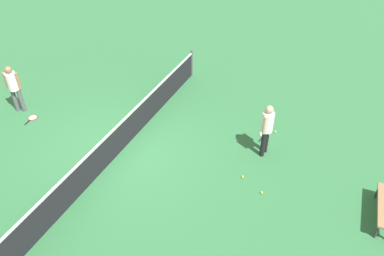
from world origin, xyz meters
TOP-DOWN VIEW (x-y plane):
  - ground_plane at (0.00, 0.00)m, footprint 40.00×40.00m
  - court_net at (0.00, 0.00)m, footprint 10.09×0.09m
  - player_near_side at (1.68, -3.90)m, footprint 0.53×0.38m
  - player_far_side at (0.32, 4.30)m, footprint 0.44×0.52m
  - tennis_racket_near_player at (2.53, -3.69)m, footprint 0.60×0.35m
  - tennis_racket_far_player at (0.11, 3.63)m, footprint 0.60×0.35m
  - tennis_ball_near_player at (0.44, -3.69)m, footprint 0.07×0.07m
  - tennis_ball_midcourt at (2.81, -3.97)m, footprint 0.07×0.07m
  - tennis_ball_baseline at (0.10, -4.34)m, footprint 0.07×0.07m

SIDE VIEW (x-z plane):
  - ground_plane at x=0.00m, z-range 0.00..0.00m
  - tennis_racket_near_player at x=2.53m, z-range 0.00..0.03m
  - tennis_racket_far_player at x=0.11m, z-range 0.00..0.03m
  - tennis_ball_near_player at x=0.44m, z-range 0.00..0.07m
  - tennis_ball_midcourt at x=2.81m, z-range 0.00..0.07m
  - tennis_ball_baseline at x=0.10m, z-range 0.00..0.07m
  - court_net at x=0.00m, z-range -0.03..1.04m
  - player_near_side at x=1.68m, z-range 0.16..1.86m
  - player_far_side at x=0.32m, z-range 0.16..1.86m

